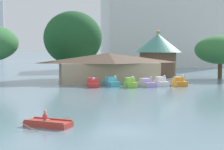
% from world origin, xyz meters
% --- Properties ---
extents(ground_plane, '(2000.00, 2000.00, 0.00)m').
position_xyz_m(ground_plane, '(0.00, 0.00, 0.00)').
color(ground_plane, slate).
extents(rowboat_with_rower, '(3.66, 3.97, 1.40)m').
position_xyz_m(rowboat_with_rower, '(-4.93, 2.70, 0.23)').
color(rowboat_with_rower, '#B7382D').
rests_on(rowboat_with_rower, ground).
extents(pedal_boat_red, '(1.77, 3.08, 1.53)m').
position_xyz_m(pedal_boat_red, '(2.51, 28.93, 0.53)').
color(pedal_boat_red, red).
rests_on(pedal_boat_red, ground).
extents(pedal_boat_cyan, '(2.30, 2.80, 1.69)m').
position_xyz_m(pedal_boat_cyan, '(5.35, 29.14, 0.56)').
color(pedal_boat_cyan, '#4CB7CC').
rests_on(pedal_boat_cyan, ground).
extents(pedal_boat_lime, '(1.48, 2.46, 1.72)m').
position_xyz_m(pedal_boat_lime, '(7.76, 27.25, 0.56)').
color(pedal_boat_lime, '#8CCC3F').
rests_on(pedal_boat_lime, ground).
extents(pedal_boat_lavender, '(2.28, 3.12, 1.66)m').
position_xyz_m(pedal_boat_lavender, '(10.22, 27.46, 0.49)').
color(pedal_boat_lavender, '#B299D8').
rests_on(pedal_boat_lavender, ground).
extents(pedal_boat_white, '(1.59, 3.04, 1.69)m').
position_xyz_m(pedal_boat_white, '(12.84, 28.51, 0.53)').
color(pedal_boat_white, white).
rests_on(pedal_boat_white, ground).
extents(pedal_boat_orange, '(1.80, 2.91, 1.78)m').
position_xyz_m(pedal_boat_orange, '(15.50, 27.88, 0.53)').
color(pedal_boat_orange, orange).
rests_on(pedal_boat_orange, ground).
extents(boathouse, '(17.07, 7.29, 4.88)m').
position_xyz_m(boathouse, '(6.16, 35.19, 2.56)').
color(boathouse, tan).
rests_on(boathouse, ground).
extents(green_roof_pavilion, '(9.38, 9.38, 9.22)m').
position_xyz_m(green_roof_pavilion, '(18.35, 45.92, 4.81)').
color(green_roof_pavilion, brown).
rests_on(green_roof_pavilion, ground).
extents(shoreline_tree_mid, '(10.86, 10.86, 12.54)m').
position_xyz_m(shoreline_tree_mid, '(1.35, 45.01, 7.54)').
color(shoreline_tree_mid, brown).
rests_on(shoreline_tree_mid, ground).
extents(shoreline_tree_right, '(9.45, 9.45, 8.01)m').
position_xyz_m(shoreline_tree_right, '(28.02, 38.67, 5.35)').
color(shoreline_tree_right, brown).
rests_on(shoreline_tree_right, ground).
extents(background_building_block, '(36.58, 14.24, 23.75)m').
position_xyz_m(background_building_block, '(32.70, 82.59, 11.90)').
color(background_building_block, silver).
rests_on(background_building_block, ground).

